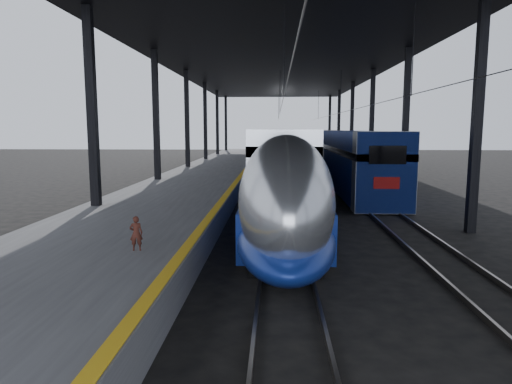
{
  "coord_description": "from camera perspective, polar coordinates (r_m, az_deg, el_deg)",
  "views": [
    {
      "loc": [
        1.69,
        -13.51,
        4.16
      ],
      "look_at": [
        1.01,
        2.12,
        2.0
      ],
      "focal_mm": 32.0,
      "sensor_mm": 36.0,
      "label": 1
    }
  ],
  "objects": [
    {
      "name": "ground",
      "position": [
        14.23,
        -4.5,
        -9.16
      ],
      "size": [
        160.0,
        160.0,
        0.0
      ],
      "primitive_type": "plane",
      "color": "black",
      "rests_on": "ground"
    },
    {
      "name": "tgv_train",
      "position": [
        41.17,
        2.93,
        4.77
      ],
      "size": [
        2.9,
        65.2,
        4.15
      ],
      "color": "silver",
      "rests_on": "ground"
    },
    {
      "name": "child",
      "position": [
        12.36,
        -14.76,
        -5.02
      ],
      "size": [
        0.38,
        0.29,
        0.92
      ],
      "primitive_type": "imported",
      "rotation": [
        0.0,
        0.0,
        3.36
      ],
      "color": "#4B2219",
      "rests_on": "platform"
    },
    {
      "name": "second_train",
      "position": [
        49.58,
        8.68,
        5.35
      ],
      "size": [
        2.95,
        56.05,
        4.06
      ],
      "color": "navy",
      "rests_on": "ground"
    },
    {
      "name": "rails",
      "position": [
        33.87,
        7.23,
        0.89
      ],
      "size": [
        6.52,
        80.0,
        0.16
      ],
      "color": "slate",
      "rests_on": "ground"
    },
    {
      "name": "yellow_strip",
      "position": [
        33.74,
        -1.58,
        2.5
      ],
      "size": [
        0.3,
        80.0,
        0.01
      ],
      "primitive_type": "cube",
      "color": "gold",
      "rests_on": "platform"
    },
    {
      "name": "platform",
      "position": [
        34.1,
        -6.28,
        1.66
      ],
      "size": [
        6.0,
        80.0,
        1.0
      ],
      "primitive_type": "cube",
      "color": "#4C4C4F",
      "rests_on": "ground"
    },
    {
      "name": "canopy",
      "position": [
        33.87,
        2.94,
        16.27
      ],
      "size": [
        18.0,
        75.0,
        9.47
      ],
      "color": "black",
      "rests_on": "ground"
    }
  ]
}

